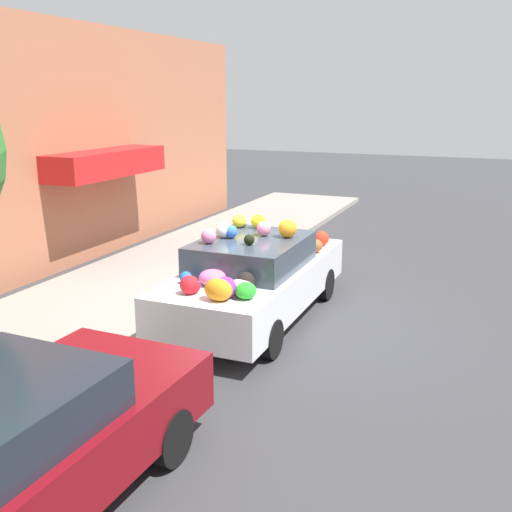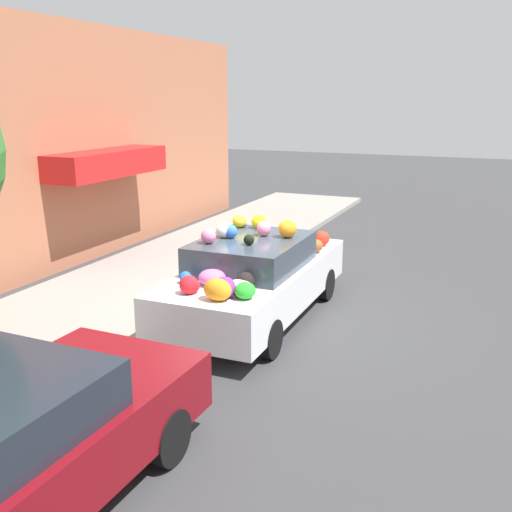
% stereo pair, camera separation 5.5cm
% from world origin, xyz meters
% --- Properties ---
extents(ground_plane, '(60.00, 60.00, 0.00)m').
position_xyz_m(ground_plane, '(0.00, 0.00, 0.00)').
color(ground_plane, '#38383A').
extents(sidewalk_curb, '(24.00, 3.20, 0.13)m').
position_xyz_m(sidewalk_curb, '(0.00, 2.70, 0.06)').
color(sidewalk_curb, gray).
rests_on(sidewalk_curb, ground).
extents(building_facade, '(18.00, 1.20, 5.10)m').
position_xyz_m(building_facade, '(0.12, 4.92, 2.53)').
color(building_facade, '#B26B4C').
rests_on(building_facade, ground).
extents(fire_hydrant, '(0.20, 0.20, 0.70)m').
position_xyz_m(fire_hydrant, '(2.75, 1.50, 0.47)').
color(fire_hydrant, '#B2B2B7').
rests_on(fire_hydrant, sidewalk_curb).
extents(art_car, '(4.43, 1.80, 1.68)m').
position_xyz_m(art_car, '(-0.05, -0.07, 0.74)').
color(art_car, silver).
rests_on(art_car, ground).
extents(parked_car_plain, '(4.06, 1.85, 1.34)m').
position_xyz_m(parked_car_plain, '(-5.36, -0.06, 0.70)').
color(parked_car_plain, maroon).
rests_on(parked_car_plain, ground).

